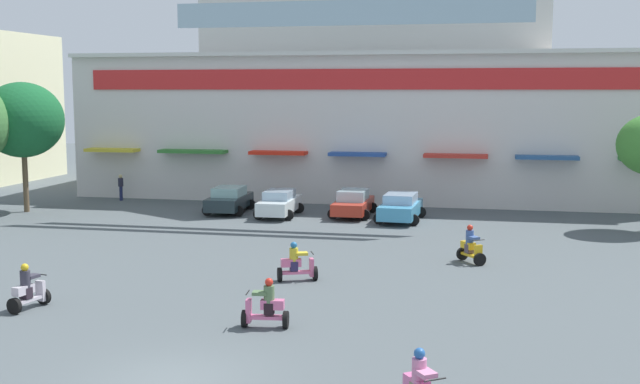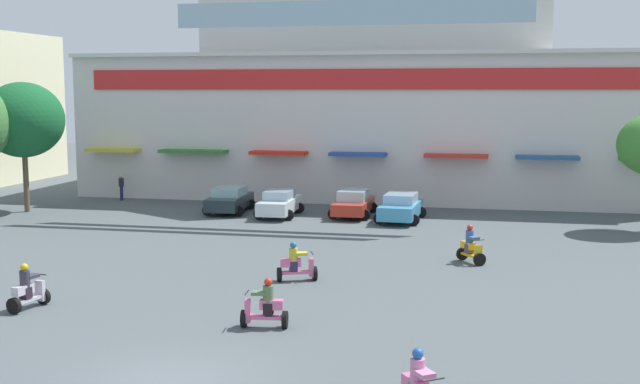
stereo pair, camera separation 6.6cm
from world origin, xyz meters
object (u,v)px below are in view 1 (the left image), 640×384
(scooter_rider_1, at_px, (28,290))
(plaza_tree_0, at_px, (23,120))
(parked_car_1, at_px, (279,203))
(scooter_rider_4, at_px, (266,307))
(parked_car_2, at_px, (353,203))
(pedestrian_1, at_px, (121,185))
(parked_car_0, at_px, (229,200))
(scooter_rider_2, at_px, (297,265))
(scooter_rider_3, at_px, (471,247))
(parked_car_3, at_px, (400,207))

(scooter_rider_1, bearing_deg, plaza_tree_0, 122.35)
(parked_car_1, distance_m, scooter_rider_4, 20.72)
(parked_car_1, distance_m, parked_car_2, 4.11)
(scooter_rider_4, height_order, pedestrian_1, pedestrian_1)
(parked_car_0, distance_m, scooter_rider_2, 16.87)
(parked_car_0, bearing_deg, scooter_rider_4, -68.75)
(scooter_rider_4, relative_size, pedestrian_1, 0.91)
(plaza_tree_0, bearing_deg, scooter_rider_3, -18.39)
(parked_car_1, height_order, scooter_rider_1, scooter_rider_1)
(parked_car_2, relative_size, parked_car_3, 1.00)
(parked_car_1, bearing_deg, pedestrian_1, 160.50)
(parked_car_2, xyz_separation_m, scooter_rider_1, (-7.02, -20.76, -0.11))
(parked_car_0, bearing_deg, pedestrian_1, 158.19)
(parked_car_0, relative_size, parked_car_2, 0.96)
(parked_car_0, relative_size, pedestrian_1, 2.54)
(scooter_rider_2, bearing_deg, plaza_tree_0, 146.06)
(plaza_tree_0, bearing_deg, scooter_rider_2, -33.94)
(parked_car_1, relative_size, scooter_rider_2, 2.75)
(scooter_rider_4, bearing_deg, scooter_rider_2, 94.70)
(parked_car_1, height_order, scooter_rider_4, scooter_rider_4)
(parked_car_0, xyz_separation_m, scooter_rider_2, (7.63, -15.04, -0.14))
(parked_car_0, height_order, scooter_rider_3, scooter_rider_3)
(parked_car_1, xyz_separation_m, scooter_rider_2, (4.48, -14.31, -0.13))
(scooter_rider_3, relative_size, scooter_rider_4, 1.03)
(parked_car_2, xyz_separation_m, parked_car_3, (2.76, -1.11, 0.01))
(scooter_rider_4, bearing_deg, parked_car_2, 92.62)
(scooter_rider_3, distance_m, scooter_rider_4, 11.75)
(parked_car_1, bearing_deg, parked_car_2, 13.49)
(parked_car_0, bearing_deg, plaza_tree_0, -169.39)
(parked_car_0, xyz_separation_m, scooter_rider_4, (8.11, -20.85, -0.12))
(pedestrian_1, bearing_deg, scooter_rider_4, -55.80)
(scooter_rider_2, height_order, pedestrian_1, pedestrian_1)
(plaza_tree_0, height_order, scooter_rider_4, plaza_tree_0)
(parked_car_2, distance_m, scooter_rider_2, 15.28)
(parked_car_2, height_order, scooter_rider_3, scooter_rider_3)
(parked_car_1, xyz_separation_m, pedestrian_1, (-11.47, 4.06, 0.22))
(pedestrian_1, bearing_deg, parked_car_0, -21.81)
(plaza_tree_0, distance_m, parked_car_3, 21.93)
(parked_car_2, bearing_deg, parked_car_1, -166.51)
(scooter_rider_1, distance_m, scooter_rider_3, 16.94)
(parked_car_0, bearing_deg, parked_car_3, -5.14)
(parked_car_2, height_order, scooter_rider_4, scooter_rider_4)
(plaza_tree_0, distance_m, scooter_rider_1, 22.25)
(parked_car_2, xyz_separation_m, scooter_rider_4, (0.96, -21.07, -0.11))
(parked_car_2, height_order, parked_car_3, parked_car_3)
(parked_car_2, xyz_separation_m, scooter_rider_2, (0.48, -15.27, -0.13))
(scooter_rider_2, bearing_deg, parked_car_2, 91.82)
(parked_car_2, bearing_deg, plaza_tree_0, -172.73)
(plaza_tree_0, relative_size, parked_car_1, 1.75)
(scooter_rider_2, distance_m, scooter_rider_3, 7.64)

